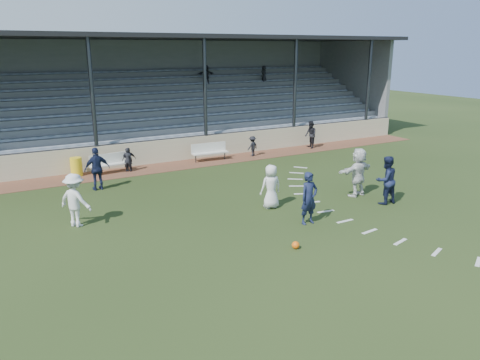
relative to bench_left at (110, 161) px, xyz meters
name	(u,v)px	position (x,y,z in m)	size (l,w,h in m)	color
ground	(278,237)	(2.62, -10.71, -0.58)	(90.00, 90.00, 0.00)	#233315
cinder_track	(163,167)	(2.62, -0.21, -0.57)	(34.00, 2.00, 0.02)	brown
retaining_wall	(156,152)	(2.62, 0.84, 0.02)	(34.00, 0.18, 1.20)	beige
bench_left	(110,161)	(0.00, 0.00, 0.00)	(2.03, 0.69, 0.95)	silver
bench_right	(209,150)	(5.34, -0.05, 0.00)	(2.02, 0.55, 0.95)	silver
trash_bin	(76,167)	(-1.55, 0.24, -0.12)	(0.55, 0.55, 0.88)	yellow
football	(296,245)	(2.57, -11.75, -0.47)	(0.24, 0.24, 0.24)	orange
player_white_lead	(271,186)	(3.99, -8.18, 0.26)	(0.83, 0.54, 1.69)	silver
player_navy_lead	(309,198)	(4.22, -10.22, 0.34)	(0.67, 0.44, 1.84)	#151C3A
player_navy_mid	(386,180)	(8.16, -9.96, 0.37)	(0.93, 0.72, 1.91)	#151C3A
player_white_wing	(75,200)	(-2.84, -6.50, 0.34)	(1.20, 0.69, 1.86)	silver
player_navy_wing	(97,169)	(-1.18, -2.53, 0.34)	(1.09, 0.45, 1.85)	#151C3A
player_white_back	(358,172)	(7.94, -8.64, 0.42)	(1.86, 0.59, 2.01)	silver
official	(311,135)	(12.11, -0.14, 0.25)	(0.79, 0.62, 1.63)	black
sub_left_near	(128,160)	(0.81, -0.21, 0.03)	(0.44, 0.29, 1.19)	black
sub_left_far	(129,159)	(0.89, -0.17, 0.03)	(0.69, 0.29, 1.18)	black
sub_right	(252,146)	(7.92, -0.28, 0.00)	(0.73, 0.42, 1.13)	black
grandstand	(128,112)	(2.63, 5.55, 1.62)	(34.60, 9.00, 6.61)	slate
penalty_arc	(371,215)	(6.74, -10.71, -0.58)	(3.89, 14.63, 0.01)	silver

